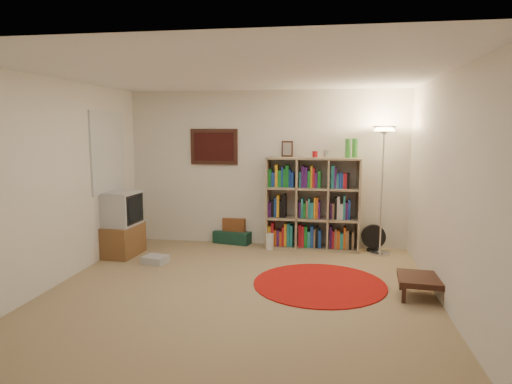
# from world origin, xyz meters

# --- Properties ---
(room) EXTENTS (4.54, 4.54, 2.54)m
(room) POSITION_xyz_m (-0.05, 0.05, 1.26)
(room) COLOR #967C58
(room) RESTS_ON ground
(bookshelf) EXTENTS (1.47, 0.46, 1.74)m
(bookshelf) POSITION_xyz_m (0.75, 2.09, 0.70)
(bookshelf) COLOR gray
(bookshelf) RESTS_ON ground
(floor_lamp) EXTENTS (0.48, 0.48, 1.94)m
(floor_lamp) POSITION_xyz_m (1.80, 1.91, 1.61)
(floor_lamp) COLOR silver
(floor_lamp) RESTS_ON ground
(floor_fan) EXTENTS (0.37, 0.20, 0.42)m
(floor_fan) POSITION_xyz_m (1.72, 2.04, 0.21)
(floor_fan) COLOR black
(floor_fan) RESTS_ON ground
(tv_stand) EXTENTS (0.52, 0.70, 0.97)m
(tv_stand) POSITION_xyz_m (-2.04, 1.25, 0.47)
(tv_stand) COLOR brown
(tv_stand) RESTS_ON ground
(dvd_box) EXTENTS (0.37, 0.33, 0.11)m
(dvd_box) POSITION_xyz_m (-1.40, 0.92, 0.05)
(dvd_box) COLOR #B5B4B9
(dvd_box) RESTS_ON ground
(suitcase) EXTENTS (0.69, 0.52, 0.20)m
(suitcase) POSITION_xyz_m (-0.54, 2.29, 0.10)
(suitcase) COLOR #14382A
(suitcase) RESTS_ON ground
(wicker_basket) EXTENTS (0.41, 0.32, 0.22)m
(wicker_basket) POSITION_xyz_m (-0.52, 2.32, 0.31)
(wicker_basket) COLOR brown
(wicker_basket) RESTS_ON suitcase
(paper_towel) EXTENTS (0.14, 0.14, 0.25)m
(paper_towel) POSITION_xyz_m (0.11, 1.92, 0.13)
(paper_towel) COLOR silver
(paper_towel) RESTS_ON ground
(red_rug) EXTENTS (1.62, 1.62, 0.01)m
(red_rug) POSITION_xyz_m (0.92, 0.39, 0.01)
(red_rug) COLOR #970E0B
(red_rug) RESTS_ON ground
(side_table) EXTENTS (0.58, 0.58, 0.25)m
(side_table) POSITION_xyz_m (2.08, 0.13, 0.20)
(side_table) COLOR black
(side_table) RESTS_ON ground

